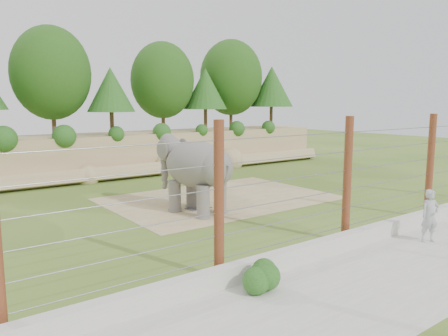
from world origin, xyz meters
TOP-DOWN VIEW (x-y plane):
  - ground at (0.00, 0.00)m, footprint 90.00×90.00m
  - back_embankment at (0.59, 12.68)m, footprint 30.00×5.52m
  - dirt_patch at (0.50, 3.00)m, footprint 10.00×7.00m
  - drain_grate at (-1.40, 1.92)m, footprint 1.00×0.60m
  - elephant at (-1.78, 1.42)m, footprint 2.34×4.01m
  - stone_ball at (-0.75, 2.52)m, footprint 0.63×0.63m
  - retaining_wall at (0.00, -5.00)m, footprint 26.00×0.35m
  - walkway at (0.00, -7.00)m, footprint 26.00×4.00m
  - barrier_fence at (0.00, -4.50)m, footprint 20.26×0.26m
  - walkway_shrub at (-4.72, -5.80)m, footprint 0.72×0.72m
  - zookeeper at (2.07, -6.15)m, footprint 0.73×0.62m

SIDE VIEW (x-z plane):
  - ground at x=0.00m, z-range 0.00..0.00m
  - walkway at x=0.00m, z-range 0.00..0.01m
  - dirt_patch at x=0.50m, z-range 0.00..0.02m
  - drain_grate at x=-1.40m, z-range 0.02..0.05m
  - retaining_wall at x=0.00m, z-range 0.00..0.50m
  - stone_ball at x=-0.75m, z-range 0.02..0.65m
  - walkway_shrub at x=-4.72m, z-range 0.01..0.73m
  - zookeeper at x=2.07m, z-range 0.01..1.70m
  - elephant at x=-1.78m, z-range 0.00..3.05m
  - barrier_fence at x=0.00m, z-range 0.00..4.00m
  - back_embankment at x=0.59m, z-range -0.42..8.35m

